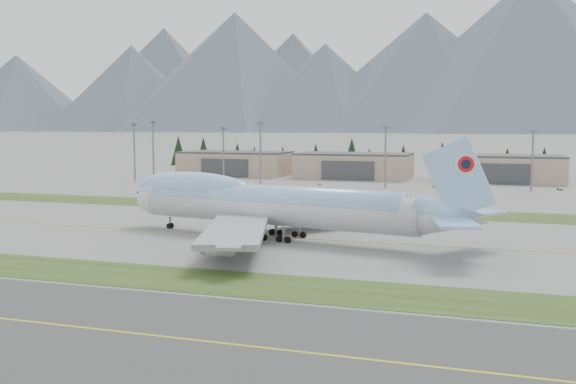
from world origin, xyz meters
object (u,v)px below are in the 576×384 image
(service_vehicle_b, at_px, (437,188))
(hangar_right, at_px, (501,168))
(boeing_747_freighter, at_px, (272,204))
(hangar_left, at_px, (236,163))
(service_vehicle_c, at_px, (560,190))
(service_vehicle_a, at_px, (319,185))
(hangar_center, at_px, (354,166))

(service_vehicle_b, bearing_deg, hangar_right, -20.32)
(boeing_747_freighter, relative_size, hangar_right, 1.65)
(hangar_left, bearing_deg, service_vehicle_c, -12.41)
(hangar_left, distance_m, service_vehicle_a, 60.05)
(boeing_747_freighter, height_order, hangar_center, boeing_747_freighter)
(boeing_747_freighter, relative_size, service_vehicle_a, 26.15)
(hangar_center, xyz_separation_m, hangar_right, (60.00, 0.00, 0.00))
(service_vehicle_a, distance_m, service_vehicle_c, 85.91)
(hangar_left, height_order, service_vehicle_a, hangar_left)
(service_vehicle_b, xyz_separation_m, service_vehicle_c, (41.76, 4.15, 0.00))
(hangar_center, relative_size, service_vehicle_b, 12.97)
(hangar_left, relative_size, hangar_center, 1.00)
(boeing_747_freighter, height_order, service_vehicle_b, boeing_747_freighter)
(hangar_center, distance_m, hangar_right, 60.00)
(hangar_right, bearing_deg, service_vehicle_a, -152.40)
(boeing_747_freighter, height_order, hangar_left, boeing_747_freighter)
(boeing_747_freighter, distance_m, service_vehicle_a, 118.75)
(boeing_747_freighter, distance_m, hangar_center, 152.01)
(boeing_747_freighter, distance_m, service_vehicle_c, 137.87)
(hangar_left, xyz_separation_m, service_vehicle_c, (134.52, -29.60, -5.39))
(hangar_center, xyz_separation_m, service_vehicle_b, (37.76, -33.75, -5.39))
(service_vehicle_b, distance_m, service_vehicle_c, 41.97)
(service_vehicle_b, bearing_deg, hangar_center, 61.26)
(hangar_left, distance_m, service_vehicle_c, 137.85)
(boeing_747_freighter, relative_size, service_vehicle_b, 21.43)
(hangar_left, bearing_deg, hangar_right, 0.00)
(boeing_747_freighter, bearing_deg, service_vehicle_a, 111.39)
(boeing_747_freighter, relative_size, service_vehicle_c, 21.75)
(hangar_center, xyz_separation_m, service_vehicle_a, (-6.24, -34.64, -5.39))
(hangar_left, height_order, hangar_right, same)
(boeing_747_freighter, bearing_deg, hangar_center, 106.72)
(service_vehicle_c, bearing_deg, boeing_747_freighter, -127.36)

